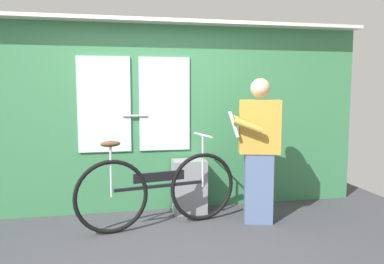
% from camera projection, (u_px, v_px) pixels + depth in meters
% --- Properties ---
extents(ground_plane, '(6.25, 4.16, 0.04)m').
position_uv_depth(ground_plane, '(168.00, 253.00, 3.50)').
color(ground_plane, '#38383D').
extents(train_door_wall, '(5.25, 0.28, 2.25)m').
position_uv_depth(train_door_wall, '(151.00, 113.00, 4.60)').
color(train_door_wall, '#387A4C').
rests_on(train_door_wall, ground_plane).
extents(bicycle_near_door, '(1.75, 0.52, 0.97)m').
position_uv_depth(bicycle_near_door, '(159.00, 190.00, 4.08)').
color(bicycle_near_door, black).
rests_on(bicycle_near_door, ground_plane).
extents(passenger_reading_newspaper, '(0.60, 0.52, 1.58)m').
position_uv_depth(passenger_reading_newspaper, '(258.00, 148.00, 4.18)').
color(passenger_reading_newspaper, slate).
rests_on(passenger_reading_newspaper, ground_plane).
extents(trash_bin_by_wall, '(0.39, 0.28, 0.63)m').
position_uv_depth(trash_bin_by_wall, '(189.00, 186.00, 4.58)').
color(trash_bin_by_wall, gray).
rests_on(trash_bin_by_wall, ground_plane).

